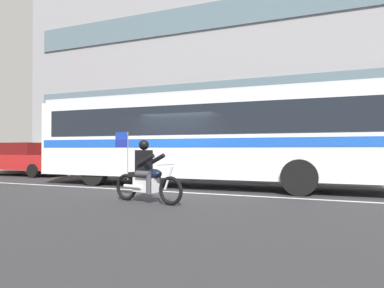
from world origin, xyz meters
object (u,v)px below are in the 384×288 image
object	(u,v)px
transit_bus	(204,133)
parked_sedan_curbside	(24,158)
motorcycle_with_rider	(147,176)
fire_hydrant	(320,170)

from	to	relation	value
transit_bus	parked_sedan_curbside	xyz separation A→B (m)	(-10.20, 1.39, -1.03)
motorcycle_with_rider	parked_sedan_curbside	world-z (taller)	motorcycle_with_rider
transit_bus	parked_sedan_curbside	size ratio (longest dim) A/B	2.61
transit_bus	fire_hydrant	size ratio (longest dim) A/B	16.50
transit_bus	parked_sedan_curbside	bearing A→B (deg)	172.25
fire_hydrant	parked_sedan_curbside	bearing A→B (deg)	-174.99
fire_hydrant	motorcycle_with_rider	bearing A→B (deg)	-118.94
fire_hydrant	transit_bus	bearing A→B (deg)	-144.88
motorcycle_with_rider	parked_sedan_curbside	size ratio (longest dim) A/B	0.46
motorcycle_with_rider	parked_sedan_curbside	xyz separation A→B (m)	(-10.24, 5.40, 0.18)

